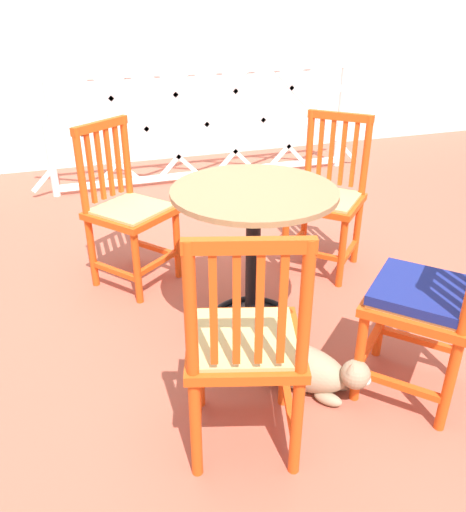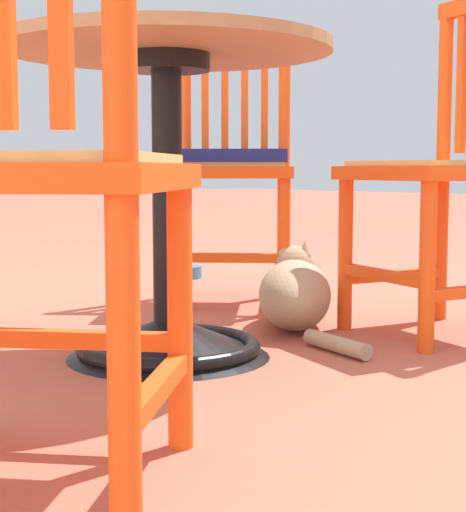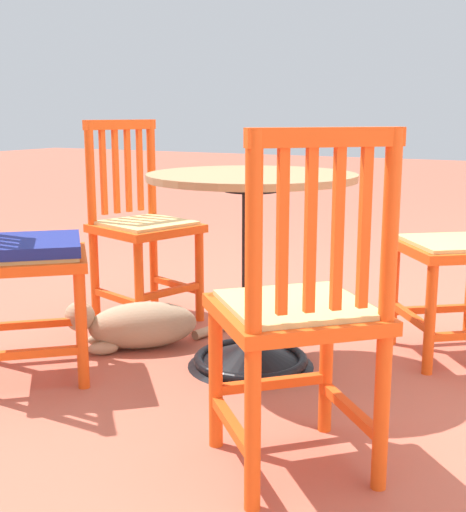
# 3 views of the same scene
# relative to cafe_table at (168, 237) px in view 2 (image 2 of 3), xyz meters

# --- Properties ---
(ground_plane) EXTENTS (24.00, 24.00, 0.00)m
(ground_plane) POSITION_rel_cafe_table_xyz_m (-0.09, -0.16, -0.28)
(ground_plane) COLOR #AD5642
(cafe_table) EXTENTS (0.76, 0.76, 0.73)m
(cafe_table) POSITION_rel_cafe_table_xyz_m (0.00, 0.00, 0.00)
(cafe_table) COLOR black
(cafe_table) RESTS_ON ground_plane
(orange_chair_tucked_in) EXTENTS (0.56, 0.56, 0.91)m
(orange_chair_tucked_in) POSITION_rel_cafe_table_xyz_m (-0.49, 0.66, 0.15)
(orange_chair_tucked_in) COLOR #E04C14
(orange_chair_tucked_in) RESTS_ON ground_plane
(orange_chair_at_corner) EXTENTS (0.50, 0.50, 0.91)m
(orange_chair_at_corner) POSITION_rel_cafe_table_xyz_m (-0.30, -0.71, 0.15)
(orange_chair_at_corner) COLOR #E04C14
(orange_chair_at_corner) RESTS_ON ground_plane
(orange_chair_by_planter) EXTENTS (0.56, 0.56, 0.91)m
(orange_chair_by_planter) POSITION_rel_cafe_table_xyz_m (0.47, -0.67, 0.16)
(orange_chair_by_planter) COLOR #E04C14
(orange_chair_by_planter) RESTS_ON ground_plane
(tabby_cat) EXTENTS (0.62, 0.48, 0.23)m
(tabby_cat) POSITION_rel_cafe_table_xyz_m (0.05, -0.51, -0.19)
(tabby_cat) COLOR #9E896B
(tabby_cat) RESTS_ON ground_plane
(pet_water_bowl) EXTENTS (0.17, 0.17, 0.05)m
(pet_water_bowl) POSITION_rel_cafe_table_xyz_m (1.06, -0.96, -0.26)
(pet_water_bowl) COLOR teal
(pet_water_bowl) RESTS_ON ground_plane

